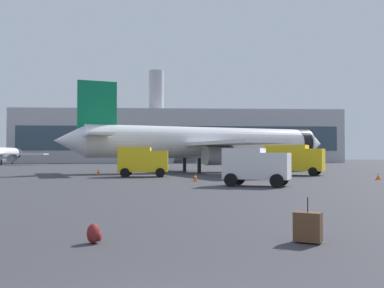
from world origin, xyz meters
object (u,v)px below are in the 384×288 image
traveller_backpack (94,234)px  rolling_suitcase (308,227)px  airplane_at_gate (205,143)px  safety_cone_mid (282,179)px  safety_cone_near (195,177)px  cargo_van (256,165)px  safety_cone_outer (98,172)px  safety_cone_far (378,176)px  fuel_truck (294,158)px  service_truck (143,160)px

traveller_backpack → rolling_suitcase: bearing=-2.3°
airplane_at_gate → safety_cone_mid: 21.99m
safety_cone_near → rolling_suitcase: size_ratio=0.58×
rolling_suitcase → cargo_van: bearing=82.3°
airplane_at_gate → safety_cone_near: size_ratio=54.71×
safety_cone_outer → safety_cone_far: bearing=-24.0°
cargo_van → rolling_suitcase: (-2.61, -19.23, -1.06)m
fuel_truck → cargo_van: (-7.30, -16.08, -0.32)m
traveller_backpack → airplane_at_gate: bearing=81.8°
rolling_suitcase → service_truck: bearing=100.2°
service_truck → fuel_truck: 16.01m
airplane_at_gate → safety_cone_mid: bearing=-79.1°
airplane_at_gate → safety_cone_far: bearing=-51.7°
airplane_at_gate → fuel_truck: 12.23m
service_truck → safety_cone_far: service_truck is taller
service_truck → traveller_backpack: size_ratio=10.08×
fuel_truck → safety_cone_near: 15.17m
airplane_at_gate → cargo_van: airplane_at_gate is taller
airplane_at_gate → fuel_truck: (8.77, -8.32, -1.88)m
safety_cone_far → rolling_suitcase: size_ratio=0.55×
traveller_backpack → safety_cone_near: bearing=80.9°
fuel_truck → safety_cone_outer: size_ratio=9.89×
rolling_suitcase → traveller_backpack: rolling_suitcase is taller
safety_cone_near → safety_cone_far: (15.90, 1.38, -0.02)m
fuel_truck → safety_cone_far: bearing=-61.5°
airplane_at_gate → safety_cone_far: size_ratio=57.48×
traveller_backpack → cargo_van: bearing=67.8°
safety_cone_far → rolling_suitcase: bearing=-119.1°
cargo_van → service_truck: bearing=122.3°
airplane_at_gate → rolling_suitcase: size_ratio=31.65×
service_truck → rolling_suitcase: (5.88, -32.67, -1.22)m
airplane_at_gate → safety_cone_mid: (4.10, -21.34, -3.36)m
safety_cone_mid → airplane_at_gate: bearing=100.9°
fuel_truck → safety_cone_outer: bearing=172.9°
service_truck → fuel_truck: bearing=9.5°
safety_cone_near → traveller_backpack: size_ratio=1.33×
safety_cone_near → traveller_backpack: 25.16m
fuel_truck → safety_cone_near: size_ratio=10.09×
safety_cone_near → safety_cone_far: bearing=5.0°
safety_cone_outer → traveller_backpack: safety_cone_outer is taller
safety_cone_outer → safety_cone_mid: bearing=-43.8°
safety_cone_mid → traveller_backpack: 24.41m
service_truck → cargo_van: (8.49, -13.44, -0.16)m
airplane_at_gate → service_truck: airplane_at_gate is taller
cargo_van → traveller_backpack: 20.57m
airplane_at_gate → traveller_backpack: 44.01m
fuel_truck → safety_cone_mid: 13.90m
safety_cone_near → traveller_backpack: safety_cone_near is taller
cargo_van → safety_cone_mid: bearing=49.2°
airplane_at_gate → cargo_van: bearing=-86.6°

